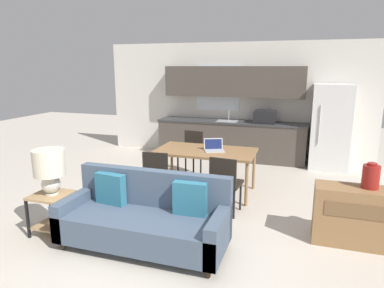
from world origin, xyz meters
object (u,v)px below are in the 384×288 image
at_px(side_table, 52,207).
at_px(credenza, 362,217).
at_px(dining_chair_far_left, 191,151).
at_px(refrigerator, 330,127).
at_px(dining_chair_near_left, 158,174).
at_px(dining_chair_near_right, 225,181).
at_px(couch, 146,218).
at_px(table_lamp, 49,167).
at_px(laptop, 214,148).
at_px(dining_table, 205,153).
at_px(vase, 371,176).

height_order(side_table, credenza, credenza).
distance_m(credenza, dining_chair_far_left, 3.46).
distance_m(refrigerator, dining_chair_near_left, 4.04).
bearing_deg(dining_chair_near_right, credenza, 174.38).
relative_size(couch, table_lamp, 3.40).
height_order(refrigerator, laptop, refrigerator).
distance_m(dining_chair_near_right, dining_chair_far_left, 1.93).
height_order(refrigerator, couch, refrigerator).
xyz_separation_m(credenza, dining_chair_far_left, (-2.84, 1.97, 0.14)).
xyz_separation_m(dining_table, dining_chair_near_left, (-0.53, -0.79, -0.18)).
xyz_separation_m(table_lamp, laptop, (1.60, 2.09, -0.11)).
bearing_deg(credenza, dining_chair_near_left, 172.71).
height_order(dining_table, couch, couch).
bearing_deg(couch, vase, 18.78).
bearing_deg(dining_chair_far_left, credenza, -27.09).
xyz_separation_m(vase, dining_chair_near_left, (-2.89, 0.32, -0.36)).
distance_m(refrigerator, laptop, 2.97).
distance_m(dining_table, dining_chair_near_left, 0.97).
bearing_deg(laptop, dining_chair_near_right, -88.72).
relative_size(refrigerator, vase, 5.77).
xyz_separation_m(dining_table, dining_chair_near_right, (0.53, -0.80, -0.18)).
relative_size(refrigerator, dining_chair_near_left, 2.02).
height_order(couch, table_lamp, table_lamp).
height_order(refrigerator, side_table, refrigerator).
distance_m(table_lamp, credenza, 3.92).
xyz_separation_m(dining_table, credenza, (2.31, -1.16, -0.33)).
bearing_deg(dining_chair_near_left, dining_chair_far_left, -94.15).
height_order(dining_table, dining_chair_near_left, dining_chair_near_left).
relative_size(side_table, laptop, 1.37).
height_order(couch, vase, vase).
bearing_deg(laptop, dining_chair_near_left, -153.96).
height_order(credenza, dining_chair_near_right, dining_chair_near_right).
bearing_deg(table_lamp, credenza, 13.69).
distance_m(table_lamp, dining_chair_near_right, 2.40).
relative_size(dining_chair_near_right, dining_chair_far_left, 1.00).
bearing_deg(side_table, vase, 14.18).
distance_m(refrigerator, side_table, 5.64).
bearing_deg(dining_table, table_lamp, -125.10).
bearing_deg(vase, dining_chair_far_left, 146.33).
height_order(couch, laptop, laptop).
xyz_separation_m(credenza, vase, (0.05, 0.04, 0.51)).
xyz_separation_m(couch, dining_chair_far_left, (-0.34, 2.79, 0.16)).
height_order(table_lamp, credenza, table_lamp).
relative_size(vase, laptop, 0.78).
relative_size(side_table, dining_chair_near_left, 0.61).
bearing_deg(dining_table, side_table, -125.28).
xyz_separation_m(refrigerator, vase, (0.25, -3.36, -0.03)).
relative_size(refrigerator, dining_table, 1.07).
distance_m(dining_chair_near_left, dining_chair_far_left, 1.60).
distance_m(refrigerator, table_lamp, 5.60).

